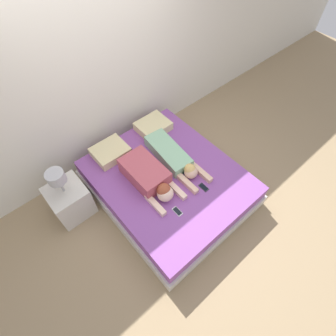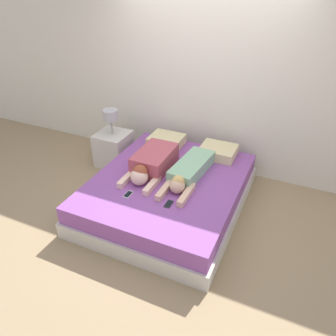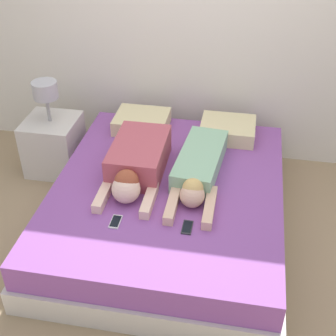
{
  "view_description": "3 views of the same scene",
  "coord_description": "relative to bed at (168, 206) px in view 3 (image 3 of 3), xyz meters",
  "views": [
    {
      "loc": [
        -1.32,
        -1.52,
        3.29
      ],
      "look_at": [
        0.0,
        0.0,
        0.57
      ],
      "focal_mm": 28.0,
      "sensor_mm": 36.0,
      "label": 1
    },
    {
      "loc": [
        1.37,
        -3.01,
        2.63
      ],
      "look_at": [
        0.0,
        0.0,
        0.57
      ],
      "focal_mm": 35.0,
      "sensor_mm": 36.0,
      "label": 2
    },
    {
      "loc": [
        0.51,
        -2.78,
        2.54
      ],
      "look_at": [
        0.0,
        0.0,
        0.57
      ],
      "focal_mm": 50.0,
      "sensor_mm": 36.0,
      "label": 3
    }
  ],
  "objects": [
    {
      "name": "pillow_head_left",
      "position": [
        -0.39,
        0.79,
        0.28
      ],
      "size": [
        0.47,
        0.4,
        0.13
      ],
      "color": "beige",
      "rests_on": "bed"
    },
    {
      "name": "cell_phone_right",
      "position": [
        0.22,
        -0.46,
        0.22
      ],
      "size": [
        0.07,
        0.14,
        0.01
      ],
      "color": "#2D2D33",
      "rests_on": "bed"
    },
    {
      "name": "nightstand",
      "position": [
        -1.18,
        0.61,
        0.08
      ],
      "size": [
        0.47,
        0.47,
        0.88
      ],
      "color": "beige",
      "rests_on": "ground_plane"
    },
    {
      "name": "person_left",
      "position": [
        -0.26,
        0.07,
        0.33
      ],
      "size": [
        0.41,
        0.92,
        0.24
      ],
      "color": "#B24C59",
      "rests_on": "bed"
    },
    {
      "name": "pillow_head_right",
      "position": [
        0.39,
        0.79,
        0.28
      ],
      "size": [
        0.47,
        0.4,
        0.13
      ],
      "color": "beige",
      "rests_on": "bed"
    },
    {
      "name": "person_right",
      "position": [
        0.21,
        0.12,
        0.29
      ],
      "size": [
        0.37,
        1.1,
        0.21
      ],
      "color": "#8CBF99",
      "rests_on": "bed"
    },
    {
      "name": "cell_phone_left",
      "position": [
        -0.27,
        -0.49,
        0.22
      ],
      "size": [
        0.07,
        0.14,
        0.01
      ],
      "color": "silver",
      "rests_on": "bed"
    },
    {
      "name": "bed",
      "position": [
        0.0,
        0.0,
        0.0
      ],
      "size": [
        1.77,
        2.1,
        0.42
      ],
      "color": "beige",
      "rests_on": "ground_plane"
    },
    {
      "name": "wall_back",
      "position": [
        0.0,
        1.2,
        1.1
      ],
      "size": [
        12.0,
        0.06,
        2.6
      ],
      "color": "silver",
      "rests_on": "ground_plane"
    },
    {
      "name": "ground_plane",
      "position": [
        0.0,
        0.0,
        -0.2
      ],
      "size": [
        12.0,
        12.0,
        0.0
      ],
      "primitive_type": "plane",
      "color": "#9E8460"
    }
  ]
}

